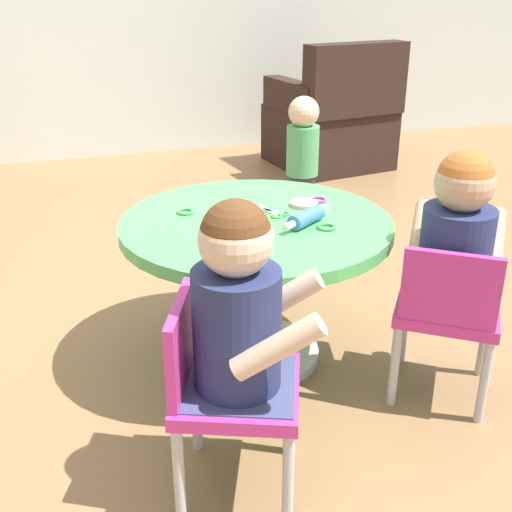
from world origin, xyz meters
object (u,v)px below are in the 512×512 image
child_chair_left (224,387)px  rolling_pin (306,217)px  armchair_dark (333,122)px  child_chair_right (447,311)px  seated_child_right (457,236)px  seated_child_left (239,306)px  craft_table (256,255)px  craft_scissors (275,213)px  toddler_standing (302,156)px

child_chair_left → rolling_pin: size_ratio=2.62×
child_chair_left → armchair_dark: (1.55, 2.71, 0.00)m
child_chair_right → seated_child_right: size_ratio=1.05×
seated_child_left → seated_child_right: same height
craft_table → craft_scissors: bearing=21.9°
armchair_dark → craft_scissors: armchair_dark is taller
child_chair_left → rolling_pin: (0.41, 0.46, 0.23)m
seated_child_right → toddler_standing: bearing=84.0°
toddler_standing → seated_child_right: bearing=-96.0°
seated_child_left → craft_scissors: size_ratio=3.58×
seated_child_left → rolling_pin: 0.60m
child_chair_left → rolling_pin: rolling_pin is taller
child_chair_right → seated_child_left: bearing=-166.3°
seated_child_left → seated_child_right: (0.73, 0.20, 0.00)m
child_chair_right → craft_scissors: size_ratio=3.76×
seated_child_left → craft_scissors: (0.31, 0.60, -0.02)m
rolling_pin → craft_table: bearing=144.8°
child_chair_right → craft_scissors: bearing=132.8°
seated_child_right → seated_child_left: bearing=-164.3°
craft_table → armchair_dark: armchair_dark is taller
armchair_dark → toddler_standing: size_ratio=1.26×
child_chair_right → toddler_standing: (0.19, 1.61, 0.05)m
seated_child_left → toddler_standing: size_ratio=0.76×
craft_table → child_chair_right: child_chair_right is taller
toddler_standing → craft_scissors: toddler_standing is taller
toddler_standing → rolling_pin: size_ratio=3.29×
child_chair_right → rolling_pin: 0.51m
craft_table → toddler_standing: bearing=61.2°
craft_table → armchair_dark: 2.50m
seated_child_right → armchair_dark: 2.64m
rolling_pin → armchair_dark: bearing=63.0°
child_chair_right → child_chair_left: bearing=-168.0°
child_chair_left → seated_child_left: seated_child_left is taller
craft_scissors → child_chair_right: bearing=-47.2°
child_chair_right → armchair_dark: (0.80, 2.55, 0.00)m
seated_child_left → seated_child_right: 0.76m
craft_table → seated_child_left: seated_child_left is taller
child_chair_left → seated_child_right: 0.82m
toddler_standing → craft_scissors: 1.33m
child_chair_left → craft_scissors: 0.71m
child_chair_left → child_chair_right: size_ratio=1.00×
child_chair_left → seated_child_right: size_ratio=1.05×
seated_child_right → craft_scissors: size_ratio=3.58×
seated_child_right → armchair_dark: (0.78, 2.52, -0.22)m
craft_table → rolling_pin: (0.13, -0.10, 0.15)m
child_chair_left → armchair_dark: armchair_dark is taller
rolling_pin → craft_scissors: (-0.06, 0.13, -0.02)m
craft_table → child_chair_right: bearing=-40.2°
seated_child_left → craft_scissors: 0.68m
craft_table → rolling_pin: 0.22m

